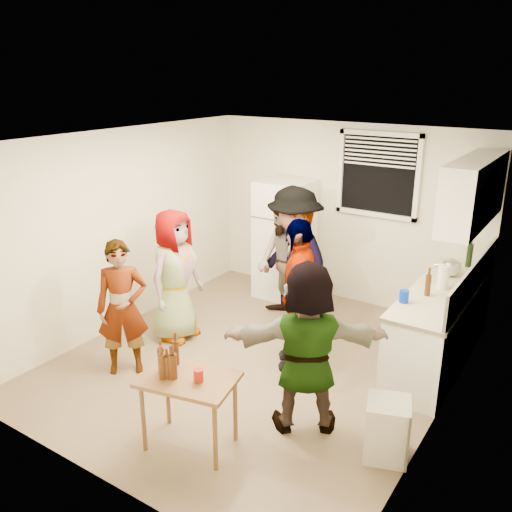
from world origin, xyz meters
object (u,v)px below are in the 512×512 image
Objects in this scene: refrigerator at (285,239)px; guest_grey at (178,336)px; wine_bottle at (468,267)px; guest_stripe at (128,369)px; beer_bottle_counter at (427,295)px; beer_bottle_table at (168,378)px; guest_back_right at (292,328)px; blue_cup at (403,302)px; serving_table at (191,444)px; guest_back_left at (283,320)px; guest_black at (297,364)px; red_cup at (199,381)px; trash_bin at (387,431)px; kettle at (450,276)px; guest_orange at (304,425)px.

refrigerator is 2.12m from guest_grey.
guest_stripe is at bearing -134.34° from wine_bottle.
wine_bottle is at bearing 82.61° from beer_bottle_counter.
beer_bottle_table is at bearing -142.03° from guest_grey.
guest_back_right is (-1.68, 0.13, -0.90)m from beer_bottle_counter.
wine_bottle reaches higher than beer_bottle_counter.
blue_cup is 2.51m from serving_table.
beer_bottle_counter is 1.91m from guest_back_right.
serving_table is 2.70m from guest_back_left.
wine_bottle is at bearing 66.38° from beer_bottle_table.
guest_stripe is at bearing -146.89° from beer_bottle_counter.
beer_bottle_table is 0.14× the size of guest_stripe.
beer_bottle_counter reaches higher than guest_black.
beer_bottle_counter reaches higher than serving_table.
serving_table is at bearing -177.14° from red_cup.
refrigerator is at bearing -177.42° from wine_bottle.
serving_table is 2.52m from guest_back_right.
trash_bin is 2.56× the size of beer_bottle_table.
guest_back_left is 0.27m from guest_back_right.
serving_table is at bearing -137.41° from guest_grey.
beer_bottle_table is (0.92, -3.50, -0.17)m from refrigerator.
trash_bin is (0.19, -1.55, -0.65)m from beer_bottle_counter.
guest_grey is at bearing 129.69° from beer_bottle_table.
refrigerator is 2.95m from guest_stripe.
wine_bottle is 3.76m from red_cup.
beer_bottle_counter is 0.43× the size of trash_bin.
serving_table is at bearing -32.82° from guest_black.
guest_back_right is at bearing 18.42° from guest_stripe.
kettle is at bearing 66.44° from serving_table.
serving_table is (-1.29, -2.36, -0.90)m from beer_bottle_counter.
beer_bottle_table is (-1.28, -2.15, -0.22)m from blue_cup.
guest_black is at bearing -18.21° from guest_back_left.
trash_bin is (0.14, -2.27, -0.65)m from kettle.
kettle is 0.18× the size of guest_stripe.
beer_bottle_table is (-1.43, -2.46, -0.22)m from beer_bottle_counter.
beer_bottle_table is 1.97m from guest_black.
beer_bottle_table is at bearing -71.85° from guest_stripe.
guest_orange is at bearing -109.51° from blue_cup.
guest_black is (0.48, -0.75, 0.00)m from guest_back_right.
beer_bottle_counter reaches higher than guest_stripe.
refrigerator is at bearing 134.45° from trash_bin.
beer_bottle_counter is at bearing 97.03° from trash_bin.
kettle reaches higher than red_cup.
red_cup is 2.29m from guest_grey.
wine_bottle is 2.78m from trash_bin.
refrigerator reaches higher than guest_back_left.
guest_grey is (-2.82, -1.57, -0.90)m from kettle.
guest_stripe is at bearing -150.37° from blue_cup.
kettle is at bearing 44.79° from guest_back_right.
beer_bottle_counter is 0.28× the size of serving_table.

